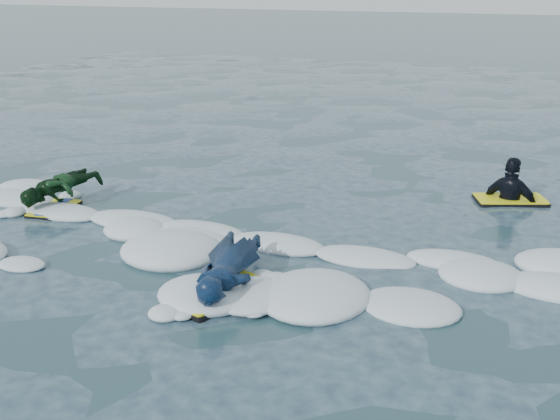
{
  "coord_description": "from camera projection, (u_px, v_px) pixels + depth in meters",
  "views": [
    {
      "loc": [
        3.62,
        -6.15,
        3.23
      ],
      "look_at": [
        0.46,
        1.6,
        0.42
      ],
      "focal_mm": 45.0,
      "sensor_mm": 36.0,
      "label": 1
    }
  ],
  "objects": [
    {
      "name": "waiting_rider_unit",
      "position": [
        510.0,
        207.0,
        10.49
      ],
      "size": [
        1.17,
        0.91,
        1.54
      ],
      "rotation": [
        0.0,
        0.0,
        0.38
      ],
      "color": "black",
      "rests_on": "ground"
    },
    {
      "name": "prone_child_unit",
      "position": [
        61.0,
        191.0,
        10.17
      ],
      "size": [
        0.89,
        1.37,
        0.5
      ],
      "rotation": [
        0.0,
        0.0,
        1.72
      ],
      "color": "black",
      "rests_on": "ground"
    },
    {
      "name": "ground",
      "position": [
        187.0,
        284.0,
        7.72
      ],
      "size": [
        120.0,
        120.0,
        0.0
      ],
      "primitive_type": "plane",
      "color": "#1D3D46",
      "rests_on": "ground"
    },
    {
      "name": "prone_woman_unit",
      "position": [
        227.0,
        269.0,
        7.53
      ],
      "size": [
        0.97,
        1.79,
        0.44
      ],
      "rotation": [
        0.0,
        0.0,
        1.25
      ],
      "color": "black",
      "rests_on": "ground"
    },
    {
      "name": "foam_band",
      "position": [
        228.0,
        251.0,
        8.63
      ],
      "size": [
        12.0,
        3.1,
        0.3
      ],
      "primitive_type": null,
      "color": "silver",
      "rests_on": "ground"
    }
  ]
}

